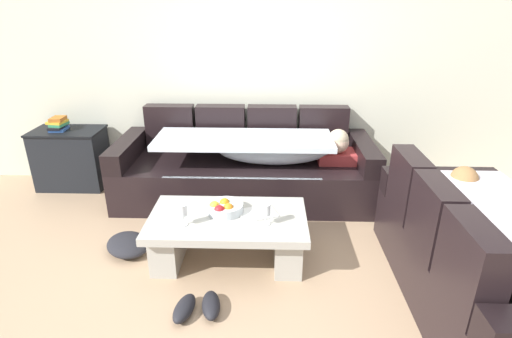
% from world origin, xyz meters
% --- Properties ---
extents(ground_plane, '(14.00, 14.00, 0.00)m').
position_xyz_m(ground_plane, '(0.00, 0.00, 0.00)').
color(ground_plane, tan).
extents(back_wall, '(9.00, 0.10, 2.70)m').
position_xyz_m(back_wall, '(0.00, 2.15, 1.35)').
color(back_wall, silver).
rests_on(back_wall, ground_plane).
extents(couch_along_wall, '(2.53, 0.92, 0.88)m').
position_xyz_m(couch_along_wall, '(-0.13, 1.63, 0.33)').
color(couch_along_wall, black).
rests_on(couch_along_wall, ground_plane).
extents(couch_near_window, '(0.92, 1.83, 0.88)m').
position_xyz_m(couch_near_window, '(1.45, 0.10, 0.33)').
color(couch_near_window, black).
rests_on(couch_near_window, ground_plane).
extents(coffee_table, '(1.20, 0.68, 0.38)m').
position_xyz_m(coffee_table, '(-0.24, 0.53, 0.24)').
color(coffee_table, '#B0AFA4').
rests_on(coffee_table, ground_plane).
extents(fruit_bowl, '(0.28, 0.28, 0.10)m').
position_xyz_m(fruit_bowl, '(-0.27, 0.59, 0.42)').
color(fruit_bowl, silver).
rests_on(fruit_bowl, coffee_table).
extents(wine_glass_near_left, '(0.07, 0.07, 0.17)m').
position_xyz_m(wine_glass_near_left, '(-0.55, 0.40, 0.50)').
color(wine_glass_near_left, silver).
rests_on(wine_glass_near_left, coffee_table).
extents(wine_glass_near_right, '(0.07, 0.07, 0.17)m').
position_xyz_m(wine_glass_near_right, '(0.05, 0.43, 0.50)').
color(wine_glass_near_right, silver).
rests_on(wine_glass_near_right, coffee_table).
extents(open_magazine, '(0.34, 0.30, 0.01)m').
position_xyz_m(open_magazine, '(-0.02, 0.58, 0.39)').
color(open_magazine, white).
rests_on(open_magazine, coffee_table).
extents(side_cabinet, '(0.72, 0.44, 0.64)m').
position_xyz_m(side_cabinet, '(-2.06, 1.85, 0.32)').
color(side_cabinet, black).
rests_on(side_cabinet, ground_plane).
extents(book_stack_on_cabinet, '(0.19, 0.22, 0.14)m').
position_xyz_m(book_stack_on_cabinet, '(-2.14, 1.85, 0.70)').
color(book_stack_on_cabinet, '#2D569E').
rests_on(book_stack_on_cabinet, side_cabinet).
extents(pair_of_shoes, '(0.33, 0.32, 0.09)m').
position_xyz_m(pair_of_shoes, '(-0.39, -0.07, 0.04)').
color(pair_of_shoes, black).
rests_on(pair_of_shoes, ground_plane).
extents(crumpled_garment, '(0.50, 0.51, 0.12)m').
position_xyz_m(crumpled_garment, '(-1.07, 0.61, 0.06)').
color(crumpled_garment, '#232328').
rests_on(crumpled_garment, ground_plane).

